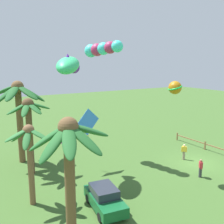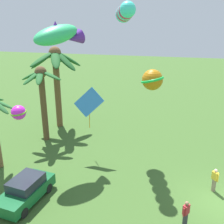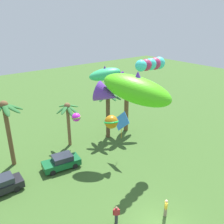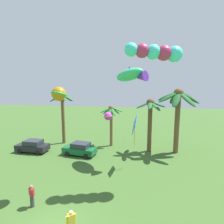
# 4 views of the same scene
# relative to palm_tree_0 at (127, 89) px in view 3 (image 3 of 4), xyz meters

# --- Properties ---
(palm_tree_0) EXTENTS (5.22, 4.94, 7.92)m
(palm_tree_0) POSITION_rel_palm_tree_0_xyz_m (0.00, 0.00, 0.00)
(palm_tree_0) COLOR brown
(palm_tree_0) RESTS_ON ground
(palm_tree_1) EXTENTS (3.06, 3.06, 5.61)m
(palm_tree_1) POSITION_rel_palm_tree_0_xyz_m (-8.29, 1.15, -1.87)
(palm_tree_1) COLOR brown
(palm_tree_1) RESTS_ON ground
(palm_tree_2) EXTENTS (3.69, 3.69, 6.65)m
(palm_tree_2) POSITION_rel_palm_tree_0_xyz_m (-3.22, -0.09, -1.19)
(palm_tree_2) COLOR brown
(palm_tree_2) RESTS_ON ground
(palm_tree_3) EXTENTS (3.63, 3.55, 7.36)m
(palm_tree_3) POSITION_rel_palm_tree_0_xyz_m (-15.24, 1.13, -0.57)
(palm_tree_3) COLOR brown
(palm_tree_3) RESTS_ON ground
(parked_car_0) EXTENTS (4.11, 2.26, 1.51)m
(parked_car_0) POSITION_rel_palm_tree_0_xyz_m (-11.41, -2.74, -5.29)
(parked_car_0) COLOR #145B2D
(parked_car_0) RESTS_ON ground
(parked_car_1) EXTENTS (3.95, 1.84, 1.51)m
(parked_car_1) POSITION_rel_palm_tree_0_xyz_m (-17.57, -2.77, -5.29)
(parked_car_1) COLOR black
(parked_car_1) RESTS_ON ground
(spectator_0) EXTENTS (0.44, 0.42, 1.59)m
(spectator_0) POSITION_rel_palm_tree_0_xyz_m (-7.89, -13.92, -5.23)
(spectator_0) COLOR gray
(spectator_0) RESTS_ON ground
(spectator_1) EXTENTS (0.48, 0.40, 1.59)m
(spectator_1) POSITION_rel_palm_tree_0_xyz_m (-11.49, -12.04, -5.23)
(spectator_1) COLOR #38383D
(spectator_1) RESTS_ON ground
(kite_fish_0) EXTENTS (3.44, 4.13, 2.06)m
(kite_fish_0) POSITION_rel_palm_tree_0_xyz_m (-12.93, -14.96, 5.79)
(kite_fish_0) COLOR #50DA1B
(kite_tube_1) EXTENTS (4.55, 2.04, 1.44)m
(kite_tube_1) POSITION_rel_palm_tree_0_xyz_m (-3.28, -7.18, 4.76)
(kite_tube_1) COLOR #44EEDB
(kite_diamond_2) EXTENTS (0.56, 2.35, 3.26)m
(kite_diamond_2) POSITION_rel_palm_tree_0_xyz_m (-4.92, -4.79, -1.69)
(kite_diamond_2) COLOR #3988E6
(kite_fish_3) EXTENTS (4.04, 3.45, 1.88)m
(kite_fish_3) POSITION_rel_palm_tree_0_xyz_m (-5.46, -2.92, 3.28)
(kite_fish_3) COLOR #36CA78
(kite_ball_4) EXTENTS (1.55, 1.55, 0.99)m
(kite_ball_4) POSITION_rel_palm_tree_0_xyz_m (-8.34, -0.91, -1.58)
(kite_ball_4) COLOR #EF2CEC
(kite_ball_5) EXTENTS (1.50, 1.50, 1.05)m
(kite_ball_5) POSITION_rel_palm_tree_0_xyz_m (-10.28, -9.86, 1.56)
(kite_ball_5) COLOR #BD7711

